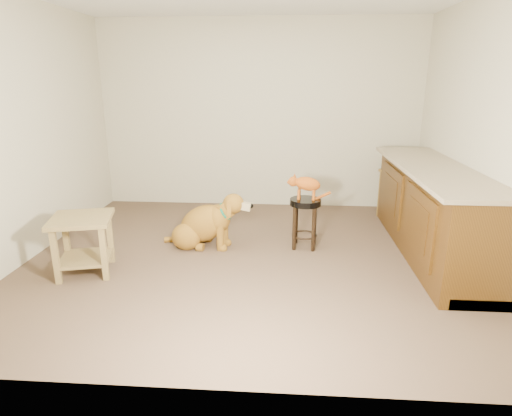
# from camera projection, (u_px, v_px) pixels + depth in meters

# --- Properties ---
(floor) EXTENTS (4.50, 4.00, 0.01)m
(floor) POSITION_uv_depth(u_px,v_px,m) (247.00, 258.00, 4.49)
(floor) COLOR #4F3C2B
(floor) RESTS_ON ground
(room_shell) EXTENTS (4.54, 4.04, 2.62)m
(room_shell) POSITION_uv_depth(u_px,v_px,m) (246.00, 93.00, 4.00)
(room_shell) COLOR #B4AE91
(room_shell) RESTS_ON ground
(cabinet_run) EXTENTS (0.70, 2.56, 0.94)m
(cabinet_run) POSITION_uv_depth(u_px,v_px,m) (432.00, 213.00, 4.52)
(cabinet_run) COLOR #42280B
(cabinet_run) RESTS_ON ground
(padded_stool) EXTENTS (0.34, 0.34, 0.55)m
(padded_stool) POSITION_uv_depth(u_px,v_px,m) (305.00, 213.00, 4.66)
(padded_stool) COLOR black
(padded_stool) RESTS_ON ground
(wood_stool) EXTENTS (0.46, 0.46, 0.65)m
(wood_stool) POSITION_uv_depth(u_px,v_px,m) (396.00, 194.00, 5.66)
(wood_stool) COLOR brown
(wood_stool) RESTS_ON ground
(side_table) EXTENTS (0.66, 0.66, 0.56)m
(side_table) POSITION_uv_depth(u_px,v_px,m) (83.00, 236.00, 4.05)
(side_table) COLOR olive
(side_table) RESTS_ON ground
(golden_retriever) EXTENTS (1.04, 0.56, 0.67)m
(golden_retriever) POSITION_uv_depth(u_px,v_px,m) (204.00, 225.00, 4.73)
(golden_retriever) COLOR brown
(golden_retriever) RESTS_ON ground
(tabby_kitten) EXTENTS (0.48, 0.17, 0.30)m
(tabby_kitten) POSITION_uv_depth(u_px,v_px,m) (305.00, 184.00, 4.57)
(tabby_kitten) COLOR #90400E
(tabby_kitten) RESTS_ON padded_stool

